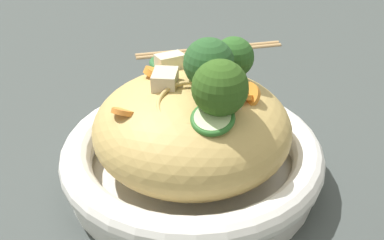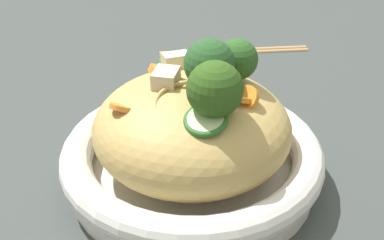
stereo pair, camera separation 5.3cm
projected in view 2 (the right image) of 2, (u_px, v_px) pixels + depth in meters
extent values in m
plane|color=#3D4340|center=(192.00, 180.00, 0.56)|extent=(3.00, 3.00, 0.00)
cylinder|color=white|center=(192.00, 174.00, 0.56)|extent=(0.25, 0.25, 0.02)
torus|color=white|center=(192.00, 154.00, 0.55)|extent=(0.26, 0.26, 0.03)
ellipsoid|color=tan|center=(192.00, 128.00, 0.53)|extent=(0.19, 0.19, 0.09)
torus|color=tan|center=(161.00, 122.00, 0.50)|extent=(0.06, 0.06, 0.02)
torus|color=tan|center=(178.00, 101.00, 0.49)|extent=(0.06, 0.06, 0.02)
torus|color=tan|center=(198.00, 97.00, 0.54)|extent=(0.08, 0.08, 0.03)
cone|color=#9CB87B|center=(214.00, 114.00, 0.48)|extent=(0.03, 0.03, 0.02)
sphere|color=#30551B|center=(215.00, 89.00, 0.46)|extent=(0.07, 0.07, 0.05)
cone|color=#A2B873|center=(236.00, 81.00, 0.53)|extent=(0.03, 0.02, 0.02)
sphere|color=#2C5A23|center=(237.00, 59.00, 0.52)|extent=(0.05, 0.05, 0.04)
cone|color=#A2BF72|center=(209.00, 86.00, 0.51)|extent=(0.03, 0.03, 0.02)
sphere|color=#295427|center=(209.00, 64.00, 0.50)|extent=(0.06, 0.06, 0.05)
cylinder|color=orange|center=(239.00, 99.00, 0.49)|extent=(0.02, 0.02, 0.01)
cylinder|color=orange|center=(247.00, 97.00, 0.50)|extent=(0.03, 0.03, 0.02)
cylinder|color=orange|center=(212.00, 78.00, 0.52)|extent=(0.02, 0.03, 0.03)
cylinder|color=orange|center=(159.00, 72.00, 0.54)|extent=(0.03, 0.03, 0.02)
cylinder|color=orange|center=(121.00, 108.00, 0.50)|extent=(0.03, 0.03, 0.01)
cylinder|color=beige|center=(206.00, 120.00, 0.47)|extent=(0.04, 0.04, 0.02)
torus|color=#2B6626|center=(206.00, 120.00, 0.47)|extent=(0.04, 0.04, 0.02)
cylinder|color=beige|center=(180.00, 66.00, 0.58)|extent=(0.05, 0.05, 0.02)
torus|color=#2C6531|center=(180.00, 66.00, 0.58)|extent=(0.06, 0.06, 0.02)
cube|color=beige|center=(177.00, 64.00, 0.56)|extent=(0.03, 0.04, 0.02)
cube|color=beige|center=(219.00, 98.00, 0.48)|extent=(0.04, 0.04, 0.03)
cube|color=beige|center=(165.00, 82.00, 0.51)|extent=(0.03, 0.02, 0.02)
cylinder|color=tan|center=(233.00, 49.00, 0.83)|extent=(0.09, 0.21, 0.01)
cylinder|color=tan|center=(235.00, 51.00, 0.82)|extent=(0.09, 0.21, 0.01)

